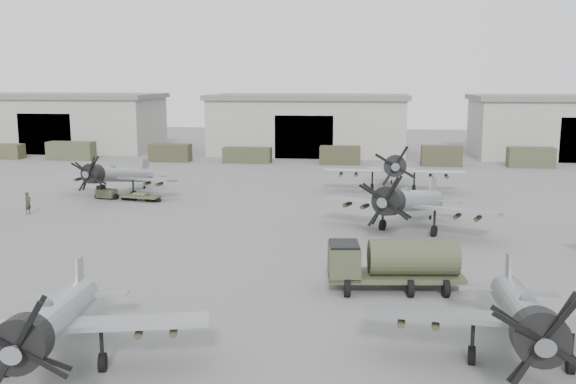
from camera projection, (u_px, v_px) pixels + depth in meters
name	position (u px, v px, depth m)	size (l,w,h in m)	color
ground	(203.00, 281.00, 35.41)	(220.00, 220.00, 0.00)	#5F5F5C
hangar_left	(66.00, 122.00, 99.86)	(29.00, 14.80, 8.70)	#9F9E95
hangar_center	(309.00, 124.00, 95.17)	(29.00, 14.80, 8.70)	#9F9E95
hangar_right	(576.00, 126.00, 90.48)	(29.00, 14.80, 8.70)	#9F9E95
support_truck_0	(5.00, 151.00, 89.18)	(5.12, 2.20, 2.05)	#47462E
support_truck_1	(71.00, 151.00, 87.93)	(6.41, 2.20, 2.49)	#434930
support_truck_2	(170.00, 153.00, 86.21)	(5.50, 2.20, 2.36)	#393925
support_truck_3	(247.00, 155.00, 84.94)	(6.33, 2.20, 2.03)	#3B3F29
support_truck_4	(340.00, 155.00, 83.39)	(5.25, 2.20, 2.36)	#383825
support_truck_5	(441.00, 156.00, 81.78)	(5.07, 2.20, 2.60)	#3B3A26
support_truck_6	(531.00, 157.00, 80.42)	(5.65, 2.20, 2.53)	#40462E
aircraft_near_1	(51.00, 321.00, 23.88)	(11.86, 10.68, 4.72)	#9EA1A6
aircraft_near_2	(524.00, 316.00, 24.29)	(12.04, 10.84, 4.79)	gray
aircraft_mid_2	(408.00, 202.00, 45.90)	(12.66, 11.46, 5.15)	#979A9F
aircraft_far_0	(116.00, 175.00, 60.04)	(11.72, 10.55, 4.65)	#919499
aircraft_far_1	(394.00, 168.00, 62.41)	(13.37, 12.03, 5.38)	#95979D
fuel_tanker	(393.00, 261.00, 33.72)	(7.28, 3.81, 2.72)	#3D452D
tug_trailer	(119.00, 195.00, 59.11)	(6.38, 2.34, 1.26)	#484930
ground_crew	(28.00, 203.00, 52.76)	(0.67, 0.44, 1.84)	#393725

